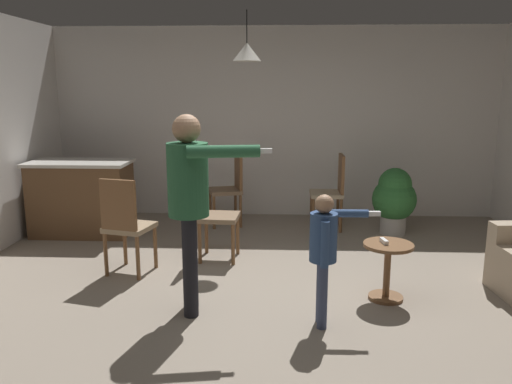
# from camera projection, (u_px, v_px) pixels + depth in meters

# --- Properties ---
(ground) EXTENTS (7.68, 7.68, 0.00)m
(ground) POSITION_uv_depth(u_px,v_px,m) (271.00, 303.00, 4.46)
(ground) COLOR gray
(wall_back) EXTENTS (6.40, 0.10, 2.70)m
(wall_back) POSITION_uv_depth(u_px,v_px,m) (275.00, 123.00, 7.31)
(wall_back) COLOR silver
(wall_back) RESTS_ON ground
(kitchen_counter) EXTENTS (1.26, 0.66, 0.95)m
(kitchen_counter) POSITION_uv_depth(u_px,v_px,m) (82.00, 198.00, 6.45)
(kitchen_counter) COLOR brown
(kitchen_counter) RESTS_ON ground
(side_table_by_couch) EXTENTS (0.44, 0.44, 0.52)m
(side_table_by_couch) POSITION_uv_depth(u_px,v_px,m) (387.00, 264.00, 4.49)
(side_table_by_couch) COLOR brown
(side_table_by_couch) RESTS_ON ground
(person_adult) EXTENTS (0.85, 0.48, 1.66)m
(person_adult) POSITION_uv_depth(u_px,v_px,m) (190.00, 193.00, 4.10)
(person_adult) COLOR black
(person_adult) RESTS_ON ground
(person_child) EXTENTS (0.56, 0.32, 1.07)m
(person_child) POSITION_uv_depth(u_px,v_px,m) (325.00, 246.00, 3.92)
(person_child) COLOR #384260
(person_child) RESTS_ON ground
(dining_chair_by_counter) EXTENTS (0.52, 0.52, 1.00)m
(dining_chair_by_counter) POSITION_uv_depth(u_px,v_px,m) (230.00, 186.00, 6.89)
(dining_chair_by_counter) COLOR brown
(dining_chair_by_counter) RESTS_ON ground
(dining_chair_near_wall) EXTENTS (0.44, 0.44, 1.00)m
(dining_chair_near_wall) POSITION_uv_depth(u_px,v_px,m) (212.00, 211.00, 5.51)
(dining_chair_near_wall) COLOR brown
(dining_chair_near_wall) RESTS_ON ground
(dining_chair_centre_back) EXTENTS (0.51, 0.51, 1.00)m
(dining_chair_centre_back) POSITION_uv_depth(u_px,v_px,m) (126.00, 222.00, 5.04)
(dining_chair_centre_back) COLOR brown
(dining_chair_centre_back) RESTS_ON ground
(dining_chair_spare) EXTENTS (0.42, 0.42, 1.00)m
(dining_chair_spare) POSITION_uv_depth(u_px,v_px,m) (332.00, 189.00, 6.68)
(dining_chair_spare) COLOR brown
(dining_chair_spare) RESTS_ON ground
(potted_plant_corner) EXTENTS (0.56, 0.56, 0.86)m
(potted_plant_corner) POSITION_uv_depth(u_px,v_px,m) (394.00, 198.00, 6.48)
(potted_plant_corner) COLOR #B7B2AD
(potted_plant_corner) RESTS_ON ground
(spare_remote_on_table) EXTENTS (0.06, 0.13, 0.04)m
(spare_remote_on_table) POSITION_uv_depth(u_px,v_px,m) (384.00, 241.00, 4.45)
(spare_remote_on_table) COLOR white
(spare_remote_on_table) RESTS_ON side_table_by_couch
(ceiling_light_pendant) EXTENTS (0.32, 0.32, 0.55)m
(ceiling_light_pendant) POSITION_uv_depth(u_px,v_px,m) (247.00, 52.00, 5.65)
(ceiling_light_pendant) COLOR silver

